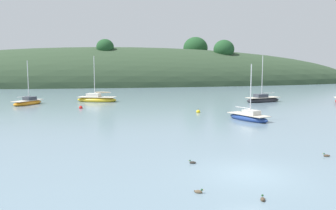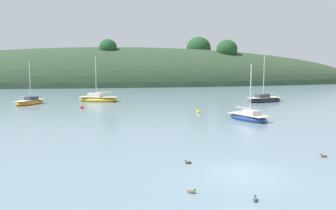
# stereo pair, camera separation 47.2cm
# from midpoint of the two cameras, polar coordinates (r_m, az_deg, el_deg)

# --- Properties ---
(ground_plane) EXTENTS (400.00, 400.00, 0.00)m
(ground_plane) POSITION_cam_midpoint_polar(r_m,az_deg,el_deg) (17.72, 12.32, -11.00)
(ground_plane) COLOR slate
(far_shoreline_hill) EXTENTS (150.00, 36.00, 24.73)m
(far_shoreline_hill) POSITION_cam_midpoint_polar(r_m,az_deg,el_deg) (102.15, -7.45, 3.43)
(far_shoreline_hill) COLOR #2D422B
(far_shoreline_hill) RESTS_ON ground
(sailboat_navy_dinghy) EXTENTS (5.97, 3.21, 7.00)m
(sailboat_navy_dinghy) POSITION_cam_midpoint_polar(r_m,az_deg,el_deg) (52.92, 15.05, 0.87)
(sailboat_navy_dinghy) COLOR #232328
(sailboat_navy_dinghy) RESTS_ON ground
(sailboat_teal_outer) EXTENTS (3.21, 5.14, 5.63)m
(sailboat_teal_outer) POSITION_cam_midpoint_polar(r_m,az_deg,el_deg) (34.68, 12.71, -1.95)
(sailboat_teal_outer) COLOR navy
(sailboat_teal_outer) RESTS_ON ground
(sailboat_white_near) EXTENTS (4.07, 5.08, 6.20)m
(sailboat_white_near) POSITION_cam_midpoint_polar(r_m,az_deg,el_deg) (51.34, -22.25, 0.41)
(sailboat_white_near) COLOR orange
(sailboat_white_near) RESTS_ON ground
(sailboat_blue_center) EXTENTS (6.32, 4.01, 6.95)m
(sailboat_blue_center) POSITION_cam_midpoint_polar(r_m,az_deg,el_deg) (52.64, -11.90, 0.95)
(sailboat_blue_center) COLOR gold
(sailboat_blue_center) RESTS_ON ground
(mooring_buoy_inner) EXTENTS (0.44, 0.44, 0.54)m
(mooring_buoy_inner) POSITION_cam_midpoint_polar(r_m,az_deg,el_deg) (44.57, -14.42, -0.41)
(mooring_buoy_inner) COLOR red
(mooring_buoy_inner) RESTS_ON ground
(mooring_buoy_outer) EXTENTS (0.44, 0.44, 0.54)m
(mooring_buoy_outer) POSITION_cam_midpoint_polar(r_m,az_deg,el_deg) (39.40, 4.63, -1.10)
(mooring_buoy_outer) COLOR yellow
(mooring_buoy_outer) RESTS_ON ground
(duck_trailing) EXTENTS (0.29, 0.41, 0.24)m
(duck_trailing) POSITION_cam_midpoint_polar(r_m,az_deg,el_deg) (14.55, 14.36, -14.76)
(duck_trailing) COLOR #473828
(duck_trailing) RESTS_ON ground
(duck_lone_right) EXTENTS (0.42, 0.26, 0.24)m
(duck_lone_right) POSITION_cam_midpoint_polar(r_m,az_deg,el_deg) (19.10, 3.33, -9.41)
(duck_lone_right) COLOR #2D2823
(duck_lone_right) RESTS_ON ground
(duck_straggler) EXTENTS (0.40, 0.33, 0.24)m
(duck_straggler) POSITION_cam_midpoint_polar(r_m,az_deg,el_deg) (14.92, 4.11, -14.01)
(duck_straggler) COLOR brown
(duck_straggler) RESTS_ON ground
(duck_lone_left) EXTENTS (0.41, 0.29, 0.24)m
(duck_lone_left) POSITION_cam_midpoint_polar(r_m,az_deg,el_deg) (22.39, 24.02, -7.59)
(duck_lone_left) COLOR #473828
(duck_lone_left) RESTS_ON ground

